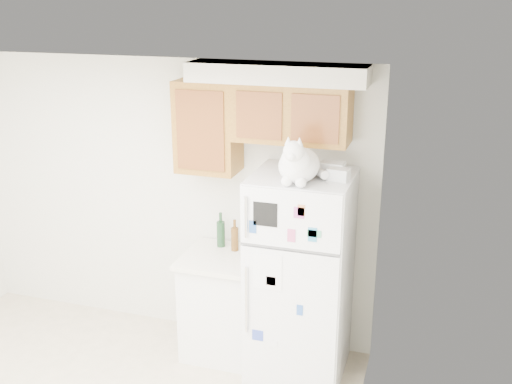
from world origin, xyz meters
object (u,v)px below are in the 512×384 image
at_px(refrigerator, 300,277).
at_px(base_counter, 223,303).
at_px(storage_box_back, 332,168).
at_px(cat, 298,164).
at_px(storage_box_front, 339,174).
at_px(bottle_amber, 235,235).
at_px(bottle_green, 221,230).

bearing_deg(refrigerator, base_counter, 173.91).
xyz_separation_m(refrigerator, storage_box_back, (0.21, 0.08, 0.90)).
xyz_separation_m(cat, storage_box_front, (0.27, 0.14, -0.09)).
distance_m(storage_box_front, bottle_amber, 1.15).
xyz_separation_m(cat, storage_box_back, (0.20, 0.26, -0.09)).
bearing_deg(cat, bottle_green, 150.92).
xyz_separation_m(refrigerator, storage_box_front, (0.28, -0.04, 0.89)).
bearing_deg(refrigerator, storage_box_back, 20.73).
distance_m(refrigerator, bottle_amber, 0.68).
bearing_deg(storage_box_front, storage_box_back, 128.83).
relative_size(cat, bottle_green, 1.73).
bearing_deg(base_counter, refrigerator, -6.09).
distance_m(cat, storage_box_back, 0.34).
bearing_deg(bottle_amber, bottle_green, 161.71).
distance_m(cat, bottle_green, 1.17).
bearing_deg(bottle_green, base_counter, -67.36).
xyz_separation_m(base_counter, bottle_green, (-0.07, 0.17, 0.61)).
bearing_deg(refrigerator, cat, -87.11).
bearing_deg(bottle_green, bottle_amber, -18.29).
distance_m(refrigerator, base_counter, 0.79).
relative_size(storage_box_back, bottle_green, 0.59).
bearing_deg(base_counter, storage_box_front, -6.83).
height_order(storage_box_back, bottle_amber, storage_box_back).
xyz_separation_m(base_counter, bottle_amber, (0.07, 0.12, 0.60)).
bearing_deg(storage_box_back, bottle_amber, 176.02).
distance_m(refrigerator, storage_box_back, 0.93).
relative_size(refrigerator, storage_box_back, 9.44).
height_order(cat, bottle_amber, cat).
distance_m(base_counter, cat, 1.57).
height_order(cat, storage_box_back, cat).
bearing_deg(storage_box_back, bottle_green, 174.45).
bearing_deg(refrigerator, storage_box_front, -8.63).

